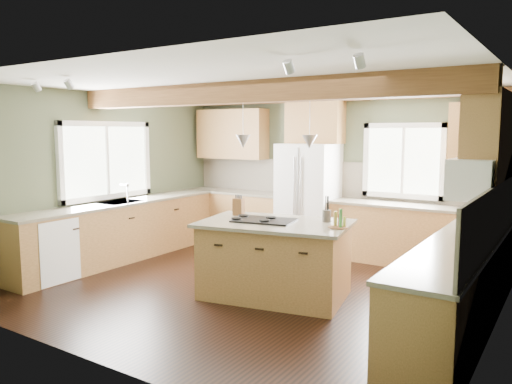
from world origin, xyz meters
The scene contains 37 objects.
floor centered at (0.00, 0.00, 0.00)m, with size 5.60×5.60×0.00m, color black.
ceiling centered at (0.00, 0.00, 2.60)m, with size 5.60×5.60×0.00m, color silver.
wall_back centered at (0.00, 2.50, 1.30)m, with size 5.60×5.60×0.00m, color #4E563D.
wall_left centered at (-2.80, 0.00, 1.30)m, with size 5.00×5.00×0.00m, color #4E563D.
wall_right centered at (2.80, 0.00, 1.30)m, with size 5.00×5.00×0.00m, color #4E563D.
ceiling_beam centered at (0.00, -0.13, 2.47)m, with size 5.55×0.26×0.26m, color #522F17.
soffit_trim centered at (0.00, 2.40, 2.54)m, with size 5.55×0.20×0.10m, color #522F17.
backsplash_back centered at (0.00, 2.48, 1.21)m, with size 5.58×0.03×0.58m, color brown.
backsplash_right centered at (2.78, 0.05, 1.21)m, with size 0.03×3.70×0.58m, color brown.
base_cab_back_left centered at (-1.79, 2.20, 0.44)m, with size 2.02×0.60×0.88m, color brown.
counter_back_left centered at (-1.79, 2.20, 0.90)m, with size 2.06×0.64×0.04m, color #4E4839.
base_cab_back_right centered at (1.49, 2.20, 0.44)m, with size 2.62×0.60×0.88m, color brown.
counter_back_right centered at (1.49, 2.20, 0.90)m, with size 2.66×0.64×0.04m, color #4E4839.
base_cab_left centered at (-2.50, 0.05, 0.44)m, with size 0.60×3.70×0.88m, color brown.
counter_left centered at (-2.50, 0.05, 0.90)m, with size 0.64×3.74×0.04m, color #4E4839.
base_cab_right centered at (2.50, 0.05, 0.44)m, with size 0.60×3.70×0.88m, color brown.
counter_right centered at (2.50, 0.05, 0.90)m, with size 0.64×3.74×0.04m, color #4E4839.
upper_cab_back_left centered at (-1.99, 2.33, 1.95)m, with size 1.40×0.35×0.90m, color brown.
upper_cab_over_fridge centered at (-0.30, 2.33, 2.15)m, with size 0.96×0.35×0.70m, color brown.
upper_cab_right centered at (2.62, 0.90, 1.95)m, with size 0.35×2.20×0.90m, color brown.
upper_cab_back_corner centered at (2.30, 2.33, 1.95)m, with size 0.90×0.35×0.90m, color brown.
window_left centered at (-2.78, 0.05, 1.55)m, with size 0.04×1.60×1.05m, color white.
window_back centered at (1.15, 2.48, 1.55)m, with size 1.10×0.04×1.00m, color white.
sink centered at (-2.50, 0.05, 0.91)m, with size 0.50×0.65×0.03m, color #262628.
faucet centered at (-2.32, 0.05, 1.05)m, with size 0.02×0.02×0.28m, color #B2B2B7.
dishwasher centered at (-2.49, -1.25, 0.43)m, with size 0.60×0.60×0.84m, color white.
oven centered at (2.49, -1.25, 0.43)m, with size 0.60×0.72×0.84m, color white.
microwave centered at (2.58, -0.05, 1.55)m, with size 0.40×0.70×0.38m, color white.
pendant_left centered at (-0.01, -0.21, 1.88)m, with size 0.18×0.18×0.16m, color #B2B2B7.
pendant_right centered at (0.81, -0.05, 1.88)m, with size 0.18×0.18×0.16m, color #B2B2B7.
refrigerator centered at (-0.30, 2.12, 0.90)m, with size 0.90×0.74×1.80m, color white.
island centered at (0.40, -0.13, 0.44)m, with size 1.66×1.01×0.88m, color olive.
island_top centered at (0.40, -0.13, 0.90)m, with size 1.77×1.13×0.04m, color #4E4839.
cooktop centered at (0.26, -0.15, 0.93)m, with size 0.72×0.48×0.02m, color black.
knife_block centered at (-0.24, 0.02, 1.03)m, with size 0.13×0.10×0.22m, color brown.
utensil_crock centered at (0.92, 0.22, 0.99)m, with size 0.11×0.11×0.14m, color #3A352E.
bottle_tray centered at (1.19, -0.06, 1.02)m, with size 0.22×0.22×0.21m, color brown, non-canonical shape.
Camera 1 is at (3.42, -5.20, 2.00)m, focal length 35.00 mm.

